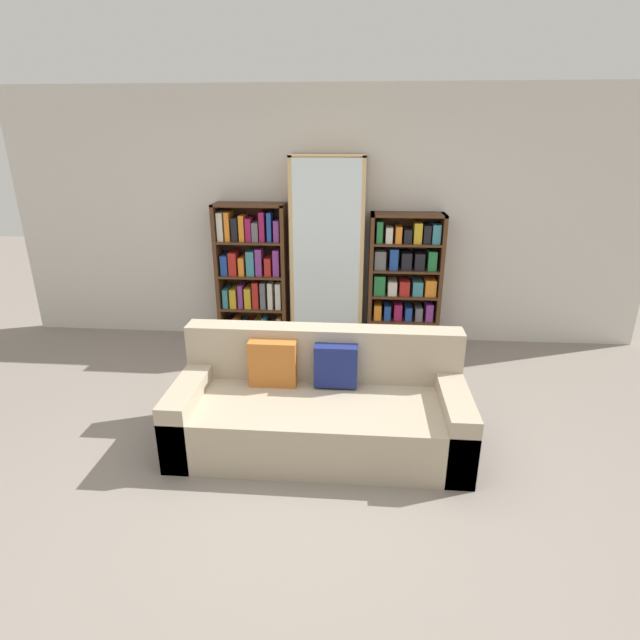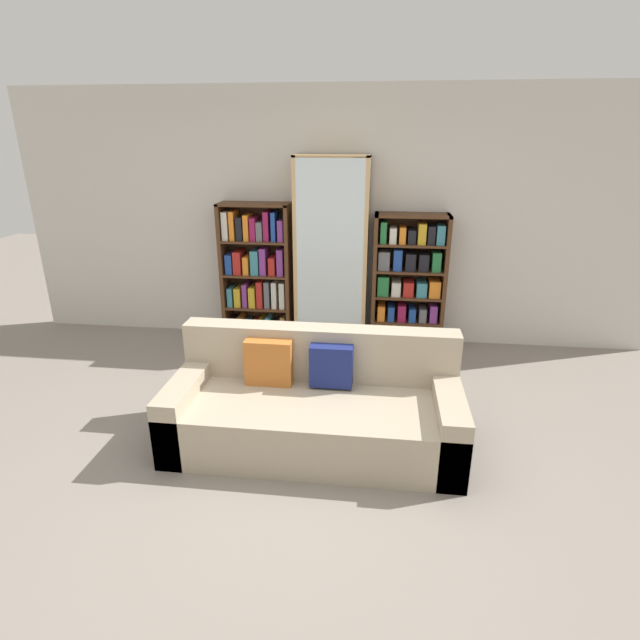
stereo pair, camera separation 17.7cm
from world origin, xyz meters
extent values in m
plane|color=gray|center=(0.00, 0.00, 0.00)|extent=(16.00, 16.00, 0.00)
cube|color=beige|center=(0.00, 2.57, 1.35)|extent=(6.90, 0.06, 2.70)
cube|color=tan|center=(0.13, 0.35, 0.20)|extent=(2.14, 0.90, 0.40)
cube|color=tan|center=(0.13, 0.70, 0.61)|extent=(2.14, 0.20, 0.43)
cube|color=tan|center=(-0.84, 0.35, 0.26)|extent=(0.20, 0.90, 0.52)
cube|color=tan|center=(1.10, 0.35, 0.26)|extent=(0.20, 0.90, 0.52)
cube|color=#B76628|center=(-0.24, 0.54, 0.58)|extent=(0.36, 0.12, 0.36)
cube|color=navy|center=(0.24, 0.54, 0.58)|extent=(0.32, 0.12, 0.32)
cube|color=#4C2D19|center=(-1.13, 2.36, 0.77)|extent=(0.04, 0.32, 1.54)
cube|color=#4C2D19|center=(-0.41, 2.36, 0.77)|extent=(0.04, 0.32, 1.54)
cube|color=#4C2D19|center=(-0.77, 2.36, 1.53)|extent=(0.76, 0.32, 0.02)
cube|color=#4C2D19|center=(-0.77, 2.36, 0.01)|extent=(0.76, 0.32, 0.02)
cube|color=#4C2D19|center=(-0.77, 2.51, 0.77)|extent=(0.76, 0.01, 1.54)
cube|color=#4C2D19|center=(-0.77, 2.36, 0.40)|extent=(0.68, 0.32, 0.02)
cube|color=#4C2D19|center=(-0.77, 2.36, 0.77)|extent=(0.68, 0.32, 0.02)
cube|color=#4C2D19|center=(-0.77, 2.36, 1.14)|extent=(0.68, 0.32, 0.02)
cube|color=black|center=(-1.06, 2.35, 0.14)|extent=(0.06, 0.24, 0.22)
cube|color=orange|center=(-0.98, 2.35, 0.15)|extent=(0.05, 0.24, 0.25)
cube|color=teal|center=(-0.90, 2.35, 0.13)|extent=(0.06, 0.24, 0.20)
cube|color=#AD231E|center=(-0.81, 2.35, 0.13)|extent=(0.06, 0.24, 0.21)
cube|color=gold|center=(-0.73, 2.35, 0.14)|extent=(0.06, 0.24, 0.24)
cube|color=teal|center=(-0.65, 2.35, 0.16)|extent=(0.05, 0.24, 0.27)
cube|color=#5B5B60|center=(-0.56, 2.35, 0.13)|extent=(0.06, 0.24, 0.21)
cube|color=olive|center=(-0.48, 2.35, 0.16)|extent=(0.05, 0.24, 0.28)
cube|color=teal|center=(-1.06, 2.35, 0.51)|extent=(0.06, 0.24, 0.21)
cube|color=gold|center=(-0.98, 2.35, 0.52)|extent=(0.07, 0.24, 0.21)
cube|color=#7A3384|center=(-0.89, 2.35, 0.54)|extent=(0.05, 0.24, 0.26)
cube|color=gold|center=(-0.81, 2.35, 0.52)|extent=(0.07, 0.24, 0.23)
cube|color=#AD231E|center=(-0.73, 2.35, 0.56)|extent=(0.06, 0.24, 0.30)
cube|color=#5B5B60|center=(-0.65, 2.35, 0.56)|extent=(0.06, 0.24, 0.30)
cube|color=beige|center=(-0.57, 2.35, 0.56)|extent=(0.05, 0.24, 0.30)
cube|color=beige|center=(-0.48, 2.35, 0.55)|extent=(0.06, 0.24, 0.29)
cube|color=#1E4293|center=(-1.05, 2.35, 0.89)|extent=(0.07, 0.24, 0.22)
cube|color=#AD231E|center=(-0.96, 2.35, 0.91)|extent=(0.08, 0.24, 0.25)
cube|color=orange|center=(-0.87, 2.35, 0.88)|extent=(0.06, 0.24, 0.20)
cube|color=teal|center=(-0.77, 2.35, 0.91)|extent=(0.08, 0.24, 0.27)
cube|color=#7A3384|center=(-0.68, 2.35, 0.93)|extent=(0.07, 0.24, 0.29)
cube|color=#AD231E|center=(-0.58, 2.35, 0.88)|extent=(0.07, 0.24, 0.20)
cube|color=#7A3384|center=(-0.49, 2.35, 0.92)|extent=(0.07, 0.24, 0.28)
cube|color=beige|center=(-1.07, 2.35, 1.30)|extent=(0.06, 0.24, 0.30)
cube|color=orange|center=(-0.99, 2.35, 1.31)|extent=(0.05, 0.24, 0.30)
cube|color=black|center=(-0.92, 2.35, 1.28)|extent=(0.06, 0.24, 0.24)
cube|color=orange|center=(-0.84, 2.35, 1.29)|extent=(0.05, 0.24, 0.27)
cube|color=#8E1947|center=(-0.77, 2.35, 1.27)|extent=(0.06, 0.24, 0.24)
cube|color=#5B5B60|center=(-0.70, 2.35, 1.25)|extent=(0.06, 0.24, 0.20)
cube|color=#8E1947|center=(-0.63, 2.35, 1.31)|extent=(0.06, 0.24, 0.31)
cube|color=#1E4293|center=(-0.55, 2.35, 1.30)|extent=(0.04, 0.24, 0.30)
cube|color=#7A3384|center=(-0.48, 2.35, 1.27)|extent=(0.06, 0.24, 0.22)
cube|color=tan|center=(-0.31, 2.34, 1.01)|extent=(0.04, 0.36, 2.03)
cube|color=tan|center=(0.42, 2.34, 1.01)|extent=(0.04, 0.36, 2.03)
cube|color=tan|center=(0.05, 2.34, 2.01)|extent=(0.77, 0.36, 0.02)
cube|color=tan|center=(0.05, 2.34, 0.01)|extent=(0.77, 0.36, 0.02)
cube|color=tan|center=(0.05, 2.51, 1.01)|extent=(0.77, 0.01, 2.03)
cube|color=silver|center=(0.05, 2.16, 1.01)|extent=(0.69, 0.01, 2.00)
cube|color=tan|center=(0.05, 2.34, 0.42)|extent=(0.69, 0.32, 0.02)
cube|color=tan|center=(0.05, 2.34, 0.82)|extent=(0.69, 0.32, 0.02)
cube|color=tan|center=(0.05, 2.34, 1.21)|extent=(0.69, 0.32, 0.02)
cube|color=tan|center=(0.05, 2.34, 1.61)|extent=(0.69, 0.32, 0.02)
cylinder|color=silver|center=(-0.19, 2.34, 0.06)|extent=(0.01, 0.01, 0.07)
cone|color=silver|center=(-0.19, 2.34, 0.13)|extent=(0.09, 0.09, 0.08)
cylinder|color=silver|center=(-0.03, 2.34, 0.06)|extent=(0.01, 0.01, 0.07)
cone|color=silver|center=(-0.03, 2.34, 0.13)|extent=(0.09, 0.09, 0.08)
cylinder|color=silver|center=(0.13, 2.32, 0.06)|extent=(0.01, 0.01, 0.07)
cone|color=silver|center=(0.13, 2.32, 0.13)|extent=(0.09, 0.09, 0.08)
cylinder|color=silver|center=(0.30, 2.32, 0.06)|extent=(0.01, 0.01, 0.07)
cone|color=silver|center=(0.30, 2.32, 0.13)|extent=(0.09, 0.09, 0.08)
cylinder|color=silver|center=(-0.20, 2.33, 0.47)|extent=(0.01, 0.01, 0.08)
cone|color=silver|center=(-0.20, 2.33, 0.55)|extent=(0.09, 0.09, 0.09)
cylinder|color=silver|center=(-0.08, 2.34, 0.47)|extent=(0.01, 0.01, 0.08)
cone|color=silver|center=(-0.08, 2.34, 0.55)|extent=(0.09, 0.09, 0.09)
cylinder|color=silver|center=(0.05, 2.34, 0.47)|extent=(0.01, 0.01, 0.08)
cone|color=silver|center=(0.05, 2.34, 0.55)|extent=(0.09, 0.09, 0.09)
cylinder|color=silver|center=(0.18, 2.33, 0.47)|extent=(0.01, 0.01, 0.08)
cone|color=silver|center=(0.18, 2.33, 0.55)|extent=(0.09, 0.09, 0.09)
cylinder|color=silver|center=(0.31, 2.35, 0.47)|extent=(0.01, 0.01, 0.08)
cone|color=silver|center=(0.31, 2.35, 0.55)|extent=(0.09, 0.09, 0.09)
cylinder|color=silver|center=(-0.20, 2.35, 0.87)|extent=(0.01, 0.01, 0.08)
cone|color=silver|center=(-0.20, 2.35, 0.95)|extent=(0.09, 0.09, 0.09)
cylinder|color=silver|center=(-0.08, 2.35, 0.87)|extent=(0.01, 0.01, 0.08)
cone|color=silver|center=(-0.08, 2.35, 0.95)|extent=(0.09, 0.09, 0.09)
cylinder|color=silver|center=(0.05, 2.34, 0.87)|extent=(0.01, 0.01, 0.08)
cone|color=silver|center=(0.05, 2.34, 0.95)|extent=(0.09, 0.09, 0.09)
cylinder|color=silver|center=(0.18, 2.32, 0.87)|extent=(0.01, 0.01, 0.08)
cone|color=silver|center=(0.18, 2.32, 0.95)|extent=(0.09, 0.09, 0.09)
cylinder|color=silver|center=(0.31, 2.35, 0.87)|extent=(0.01, 0.01, 0.08)
cone|color=silver|center=(0.31, 2.35, 0.95)|extent=(0.09, 0.09, 0.09)
cylinder|color=silver|center=(-0.20, 2.32, 1.26)|extent=(0.01, 0.01, 0.06)
cone|color=silver|center=(-0.20, 2.32, 1.33)|extent=(0.09, 0.09, 0.08)
cylinder|color=silver|center=(-0.08, 2.34, 1.26)|extent=(0.01, 0.01, 0.06)
cone|color=silver|center=(-0.08, 2.34, 1.33)|extent=(0.09, 0.09, 0.08)
cylinder|color=silver|center=(0.05, 2.33, 1.26)|extent=(0.01, 0.01, 0.06)
cone|color=silver|center=(0.05, 2.33, 1.33)|extent=(0.09, 0.09, 0.08)
cylinder|color=silver|center=(0.18, 2.35, 1.26)|extent=(0.01, 0.01, 0.06)
cone|color=silver|center=(0.18, 2.35, 1.33)|extent=(0.09, 0.09, 0.08)
cylinder|color=silver|center=(0.31, 2.32, 1.26)|extent=(0.01, 0.01, 0.06)
cone|color=silver|center=(0.31, 2.32, 1.33)|extent=(0.09, 0.09, 0.08)
cylinder|color=silver|center=(-0.16, 2.32, 1.66)|extent=(0.01, 0.01, 0.09)
cone|color=silver|center=(-0.16, 2.32, 1.76)|extent=(0.09, 0.09, 0.11)
cylinder|color=silver|center=(0.05, 2.35, 1.66)|extent=(0.01, 0.01, 0.09)
cone|color=silver|center=(0.05, 2.35, 1.76)|extent=(0.09, 0.09, 0.11)
cylinder|color=silver|center=(0.27, 2.32, 1.66)|extent=(0.01, 0.01, 0.09)
cone|color=silver|center=(0.27, 2.32, 1.76)|extent=(0.09, 0.09, 0.11)
cube|color=#4C2D19|center=(0.52, 2.36, 0.73)|extent=(0.04, 0.32, 1.45)
cube|color=#4C2D19|center=(1.25, 2.36, 0.73)|extent=(0.04, 0.32, 1.45)
cube|color=#4C2D19|center=(0.88, 2.36, 1.44)|extent=(0.77, 0.32, 0.02)
cube|color=#4C2D19|center=(0.88, 2.36, 0.01)|extent=(0.77, 0.32, 0.02)
cube|color=#4C2D19|center=(0.88, 2.51, 0.73)|extent=(0.77, 0.01, 1.45)
cube|color=#4C2D19|center=(0.88, 2.36, 0.31)|extent=(0.69, 0.32, 0.02)
cube|color=#4C2D19|center=(0.88, 2.36, 0.59)|extent=(0.69, 0.32, 0.02)
cube|color=#4C2D19|center=(0.88, 2.36, 0.87)|extent=(0.69, 0.32, 0.02)
cube|color=#4C2D19|center=(0.88, 2.36, 1.15)|extent=(0.69, 0.32, 0.02)
cube|color=orange|center=(0.59, 2.35, 0.13)|extent=(0.07, 0.24, 0.21)
cube|color=#8E1947|center=(0.67, 2.35, 0.11)|extent=(0.06, 0.24, 0.18)
cube|color=beige|center=(0.76, 2.35, 0.13)|extent=(0.06, 0.24, 0.21)
cube|color=#8E1947|center=(0.84, 2.35, 0.10)|extent=(0.05, 0.24, 0.16)
cube|color=#8E1947|center=(0.92, 2.35, 0.12)|extent=(0.07, 0.24, 0.18)
cube|color=#1E4293|center=(1.01, 2.35, 0.10)|extent=(0.08, 0.24, 0.15)
cube|color=#7A3384|center=(1.09, 2.35, 0.10)|extent=(0.06, 0.24, 0.16)
cube|color=#1E4293|center=(1.18, 2.35, 0.11)|extent=(0.06, 0.24, 0.18)
cube|color=orange|center=(0.61, 2.35, 0.40)|extent=(0.08, 0.24, 0.17)
cube|color=#1E4293|center=(0.71, 2.35, 0.40)|extent=(0.07, 0.24, 0.16)
cube|color=#8E1947|center=(0.83, 2.35, 0.41)|extent=(0.08, 0.24, 0.18)
cube|color=#1E4293|center=(0.94, 2.35, 0.39)|extent=(0.07, 0.24, 0.15)
cube|color=#5B5B60|center=(1.05, 2.35, 0.39)|extent=(0.08, 0.24, 0.15)
cube|color=#7A3384|center=(1.16, 2.35, 0.41)|extent=(0.08, 0.24, 0.19)
cube|color=#237038|center=(0.61, 2.35, 0.70)|extent=(0.12, 0.24, 0.21)
cube|color=beige|center=(0.75, 2.35, 0.67)|extent=(0.09, 0.24, 0.15)
cube|color=#AD231E|center=(0.88, 2.35, 0.68)|extent=(0.11, 0.24, 0.16)
cube|color=teal|center=(1.02, 2.35, 0.68)|extent=(0.11, 0.24, 0.16)
cube|color=orange|center=(1.15, 2.35, 0.69)|extent=(0.11, 0.24, 0.18)
cube|color=#5B5B60|center=(0.61, 2.35, 0.98)|extent=(0.12, 0.24, 0.20)
cube|color=#1E4293|center=(0.75, 2.35, 0.99)|extent=(0.09, 0.24, 0.22)
cube|color=black|center=(0.88, 2.35, 0.97)|extent=(0.10, 0.24, 0.18)
cube|color=black|center=(1.02, 2.35, 0.97)|extent=(0.10, 0.24, 0.18)
cube|color=#237038|center=(1.15, 2.35, 0.98)|extent=(0.09, 0.24, 0.20)
cube|color=#237038|center=(0.59, 2.35, 1.27)|extent=(0.06, 0.24, 0.22)
cube|color=beige|center=(0.69, 2.35, 1.24)|extent=(0.07, 0.24, 0.16)
cube|color=orange|center=(0.79, 2.35, 1.25)|extent=(0.06, 0.24, 0.17)
cube|color=black|center=(0.88, 2.35, 1.23)|extent=(0.08, 0.24, 0.14)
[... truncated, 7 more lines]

